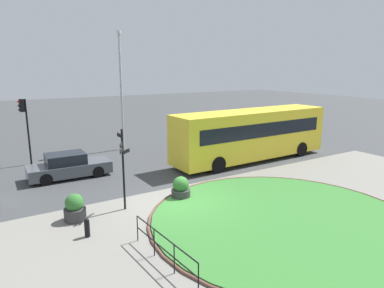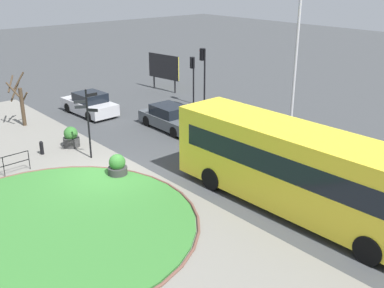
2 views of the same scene
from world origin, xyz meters
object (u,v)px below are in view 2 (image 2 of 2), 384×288
(car_near_lane, at_px, (90,104))
(traffic_light_far, at_px, (203,66))
(bus_yellow, at_px, (300,170))
(lamppost_tall, at_px, (296,53))
(signpost_directional, at_px, (88,118))
(planter_kerbside, at_px, (117,166))
(street_tree_bare, at_px, (20,101))
(car_far_lane, at_px, (170,118))
(bollard_foreground, at_px, (42,148))
(planter_near_signpost, at_px, (71,138))
(billboard_left, at_px, (164,67))
(traffic_light_near, at_px, (193,70))

(car_near_lane, bearing_deg, traffic_light_far, -126.71)
(bus_yellow, relative_size, lamppost_tall, 1.32)
(signpost_directional, xyz_separation_m, planter_kerbside, (2.73, -0.12, -1.62))
(planter_kerbside, bearing_deg, bus_yellow, 25.71)
(signpost_directional, xyz_separation_m, traffic_light_far, (-2.62, 9.92, 0.93))
(street_tree_bare, bearing_deg, car_far_lane, 45.78)
(signpost_directional, bearing_deg, bollard_foreground, -141.10)
(bollard_foreground, relative_size, lamppost_tall, 0.09)
(signpost_directional, xyz_separation_m, car_far_lane, (-1.03, 5.91, -1.45))
(traffic_light_far, bearing_deg, planter_near_signpost, 85.57)
(car_far_lane, bearing_deg, bollard_foreground, -96.74)
(billboard_left, bearing_deg, street_tree_bare, -91.97)
(signpost_directional, height_order, bollard_foreground, signpost_directional)
(signpost_directional, height_order, traffic_light_far, traffic_light_far)
(signpost_directional, distance_m, planter_near_signpost, 2.63)
(traffic_light_near, relative_size, lamppost_tall, 0.38)
(signpost_directional, xyz_separation_m, street_tree_bare, (-7.33, -0.56, -0.53))
(signpost_directional, relative_size, billboard_left, 1.14)
(traffic_light_far, bearing_deg, planter_kerbside, 110.58)
(traffic_light_near, relative_size, traffic_light_far, 0.79)
(lamppost_tall, xyz_separation_m, planter_kerbside, (-1.31, -10.95, -4.11))
(car_near_lane, bearing_deg, planter_kerbside, 155.18)
(traffic_light_near, relative_size, planter_kerbside, 3.08)
(signpost_directional, height_order, lamppost_tall, lamppost_tall)
(bollard_foreground, relative_size, planter_near_signpost, 0.65)
(bollard_foreground, distance_m, street_tree_bare, 5.51)
(bus_yellow, bearing_deg, traffic_light_far, 151.75)
(traffic_light_near, bearing_deg, bollard_foreground, 117.12)
(car_far_lane, height_order, lamppost_tall, lamppost_tall)
(bus_yellow, height_order, lamppost_tall, lamppost_tall)
(traffic_light_far, xyz_separation_m, planter_near_signpost, (0.52, -9.91, -2.52))
(lamppost_tall, height_order, planter_kerbside, lamppost_tall)
(car_far_lane, height_order, planter_near_signpost, car_far_lane)
(signpost_directional, xyz_separation_m, car_near_lane, (-6.78, 3.71, -1.42))
(bus_yellow, bearing_deg, lamppost_tall, 128.22)
(car_far_lane, relative_size, traffic_light_near, 1.36)
(street_tree_bare, bearing_deg, bollard_foreground, -11.87)
(planter_kerbside, bearing_deg, traffic_light_far, 118.01)
(planter_near_signpost, bearing_deg, traffic_light_far, 93.00)
(car_far_lane, distance_m, street_tree_bare, 9.08)
(bus_yellow, relative_size, planter_kerbside, 10.65)
(bollard_foreground, bearing_deg, street_tree_bare, 168.13)
(traffic_light_far, distance_m, billboard_left, 6.29)
(car_near_lane, relative_size, car_far_lane, 0.97)
(planter_near_signpost, bearing_deg, street_tree_bare, -173.81)
(bus_yellow, relative_size, traffic_light_near, 3.45)
(traffic_light_far, distance_m, lamppost_tall, 6.89)
(bus_yellow, distance_m, lamppost_tall, 9.98)
(signpost_directional, bearing_deg, street_tree_bare, -175.64)
(car_far_lane, xyz_separation_m, planter_kerbside, (3.76, -6.04, -0.17))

